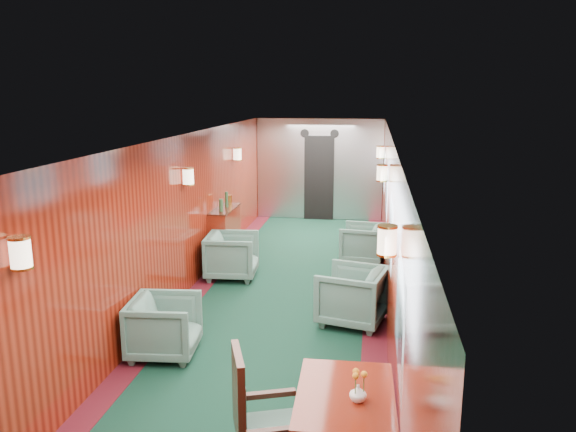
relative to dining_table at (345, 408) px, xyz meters
The scene contains 12 objects.
room 3.74m from the dining_table, 107.99° to the left, with size 12.00×12.10×2.40m.
bulkhead 9.42m from the dining_table, 96.80° to the left, with size 2.98×0.17×2.39m.
windows_right 3.78m from the dining_table, 84.20° to the left, with size 0.02×8.60×0.80m.
wall_sconces 4.30m from the dining_table, 105.57° to the left, with size 2.97×7.97×0.25m.
dining_table is the anchor object (origin of this frame).
side_chair 0.67m from the dining_table, 163.68° to the right, with size 0.66×0.68×1.18m.
credenza 6.15m from the dining_table, 113.52° to the left, with size 0.34×1.09×1.26m.
flower_vase 0.24m from the dining_table, 45.60° to the right, with size 0.13×0.13×0.13m, color silver.
armchair_left_near 2.92m from the dining_table, 138.71° to the left, with size 0.75×0.77×0.70m, color #1D433F.
armchair_left_far 5.20m from the dining_table, 113.81° to the left, with size 0.80×0.82×0.75m, color #1D433F.
armchair_right_near 3.19m from the dining_table, 91.31° to the left, with size 0.81×0.83×0.76m, color #1D433F.
armchair_right_far 5.99m from the dining_table, 90.02° to the left, with size 0.73×0.75×0.69m, color #1D433F.
Camera 1 is at (1.27, -7.29, 3.02)m, focal length 35.00 mm.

